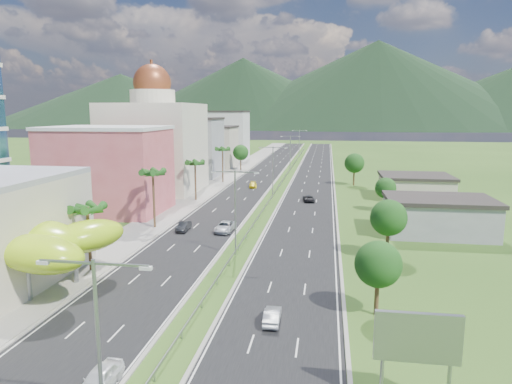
% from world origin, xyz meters
% --- Properties ---
extents(ground, '(500.00, 500.00, 0.00)m').
position_xyz_m(ground, '(0.00, 0.00, 0.00)').
color(ground, '#2D5119').
rests_on(ground, ground).
extents(road_left, '(11.00, 260.00, 0.04)m').
position_xyz_m(road_left, '(-7.50, 90.00, 0.02)').
color(road_left, black).
rests_on(road_left, ground).
extents(road_right, '(11.00, 260.00, 0.04)m').
position_xyz_m(road_right, '(7.50, 90.00, 0.02)').
color(road_right, black).
rests_on(road_right, ground).
extents(sidewalk_left, '(7.00, 260.00, 0.12)m').
position_xyz_m(sidewalk_left, '(-17.00, 90.00, 0.06)').
color(sidewalk_left, gray).
rests_on(sidewalk_left, ground).
extents(median_guardrail, '(0.10, 216.06, 0.76)m').
position_xyz_m(median_guardrail, '(0.00, 71.99, 0.62)').
color(median_guardrail, gray).
rests_on(median_guardrail, ground).
extents(streetlight_median_a, '(6.04, 0.25, 11.00)m').
position_xyz_m(streetlight_median_a, '(0.00, -25.00, 6.75)').
color(streetlight_median_a, gray).
rests_on(streetlight_median_a, ground).
extents(streetlight_median_b, '(6.04, 0.25, 11.00)m').
position_xyz_m(streetlight_median_b, '(0.00, 10.00, 6.75)').
color(streetlight_median_b, gray).
rests_on(streetlight_median_b, ground).
extents(streetlight_median_c, '(6.04, 0.25, 11.00)m').
position_xyz_m(streetlight_median_c, '(0.00, 50.00, 6.75)').
color(streetlight_median_c, gray).
rests_on(streetlight_median_c, ground).
extents(streetlight_median_d, '(6.04, 0.25, 11.00)m').
position_xyz_m(streetlight_median_d, '(0.00, 95.00, 6.75)').
color(streetlight_median_d, gray).
rests_on(streetlight_median_d, ground).
extents(streetlight_median_e, '(6.04, 0.25, 11.00)m').
position_xyz_m(streetlight_median_e, '(0.00, 140.00, 6.75)').
color(streetlight_median_e, gray).
rests_on(streetlight_median_e, ground).
extents(lime_canopy, '(18.00, 15.00, 7.40)m').
position_xyz_m(lime_canopy, '(-20.00, -4.00, 4.99)').
color(lime_canopy, '#A4D614').
rests_on(lime_canopy, ground).
extents(pink_shophouse, '(20.00, 15.00, 15.00)m').
position_xyz_m(pink_shophouse, '(-28.00, 32.00, 7.50)').
color(pink_shophouse, '#C35055').
rests_on(pink_shophouse, ground).
extents(domed_building, '(20.00, 20.00, 28.70)m').
position_xyz_m(domed_building, '(-28.00, 55.00, 11.35)').
color(domed_building, beige).
rests_on(domed_building, ground).
extents(midrise_grey, '(16.00, 15.00, 16.00)m').
position_xyz_m(midrise_grey, '(-27.00, 80.00, 8.00)').
color(midrise_grey, gray).
rests_on(midrise_grey, ground).
extents(midrise_beige, '(16.00, 15.00, 13.00)m').
position_xyz_m(midrise_beige, '(-27.00, 102.00, 6.50)').
color(midrise_beige, '#B7B097').
rests_on(midrise_beige, ground).
extents(midrise_white, '(16.00, 15.00, 18.00)m').
position_xyz_m(midrise_white, '(-27.00, 125.00, 9.00)').
color(midrise_white, silver).
rests_on(midrise_white, ground).
extents(billboard, '(5.20, 0.35, 6.20)m').
position_xyz_m(billboard, '(17.00, -18.00, 4.42)').
color(billboard, gray).
rests_on(billboard, ground).
extents(shed_near, '(15.00, 10.00, 5.00)m').
position_xyz_m(shed_near, '(28.00, 25.00, 2.50)').
color(shed_near, gray).
rests_on(shed_near, ground).
extents(shed_far, '(14.00, 12.00, 4.40)m').
position_xyz_m(shed_far, '(30.00, 55.00, 2.20)').
color(shed_far, '#B7B097').
rests_on(shed_far, ground).
extents(palm_tree_b, '(3.60, 3.60, 8.10)m').
position_xyz_m(palm_tree_b, '(-15.50, 2.00, 7.06)').
color(palm_tree_b, '#47301C').
rests_on(palm_tree_b, ground).
extents(palm_tree_c, '(3.60, 3.60, 9.60)m').
position_xyz_m(palm_tree_c, '(-15.50, 22.00, 8.50)').
color(palm_tree_c, '#47301C').
rests_on(palm_tree_c, ground).
extents(palm_tree_d, '(3.60, 3.60, 8.60)m').
position_xyz_m(palm_tree_d, '(-15.50, 45.00, 7.54)').
color(palm_tree_d, '#47301C').
rests_on(palm_tree_d, ground).
extents(palm_tree_e, '(3.60, 3.60, 9.40)m').
position_xyz_m(palm_tree_e, '(-15.50, 70.00, 8.31)').
color(palm_tree_e, '#47301C').
rests_on(palm_tree_e, ground).
extents(leafy_tree_lfar, '(4.90, 4.90, 8.05)m').
position_xyz_m(leafy_tree_lfar, '(-15.50, 95.00, 5.58)').
color(leafy_tree_lfar, '#47301C').
rests_on(leafy_tree_lfar, ground).
extents(leafy_tree_ra, '(4.20, 4.20, 6.90)m').
position_xyz_m(leafy_tree_ra, '(16.00, -5.00, 4.78)').
color(leafy_tree_ra, '#47301C').
rests_on(leafy_tree_ra, ground).
extents(leafy_tree_rb, '(4.55, 4.55, 7.47)m').
position_xyz_m(leafy_tree_rb, '(19.00, 12.00, 5.18)').
color(leafy_tree_rb, '#47301C').
rests_on(leafy_tree_rb, ground).
extents(leafy_tree_rc, '(3.85, 3.85, 6.33)m').
position_xyz_m(leafy_tree_rc, '(22.00, 40.00, 4.37)').
color(leafy_tree_rc, '#47301C').
rests_on(leafy_tree_rc, ground).
extents(leafy_tree_rd, '(4.90, 4.90, 8.05)m').
position_xyz_m(leafy_tree_rd, '(18.00, 70.00, 5.58)').
color(leafy_tree_rd, '#47301C').
rests_on(leafy_tree_rd, ground).
extents(mountain_ridge, '(860.00, 140.00, 90.00)m').
position_xyz_m(mountain_ridge, '(60.00, 450.00, 0.00)').
color(mountain_ridge, black).
rests_on(mountain_ridge, ground).
extents(car_white_near_left, '(1.90, 4.41, 1.48)m').
position_xyz_m(car_white_near_left, '(-3.20, -19.44, 0.78)').
color(car_white_near_left, white).
rests_on(car_white_near_left, road_left).
extents(car_dark_left, '(1.66, 4.32, 1.41)m').
position_xyz_m(car_dark_left, '(-10.36, 20.84, 0.74)').
color(car_dark_left, black).
rests_on(car_dark_left, road_left).
extents(car_silver_mid_left, '(2.74, 5.51, 1.50)m').
position_xyz_m(car_silver_mid_left, '(-3.92, 21.31, 0.79)').
color(car_silver_mid_left, '#B7BAC0').
rests_on(car_silver_mid_left, road_left).
extents(car_yellow_far_left, '(2.48, 4.74, 1.31)m').
position_xyz_m(car_yellow_far_left, '(-6.32, 62.62, 0.70)').
color(car_yellow_far_left, gold).
rests_on(car_yellow_far_left, road_left).
extents(car_silver_right, '(1.44, 3.90, 1.28)m').
position_xyz_m(car_silver_right, '(6.90, -8.05, 0.68)').
color(car_silver_right, '#ADAFB5').
rests_on(car_silver_right, road_right).
extents(car_dark_far_right, '(2.76, 4.83, 1.27)m').
position_xyz_m(car_dark_far_right, '(7.71, 47.28, 0.68)').
color(car_dark_far_right, black).
rests_on(car_dark_far_right, road_right).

